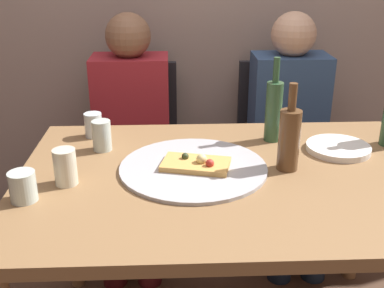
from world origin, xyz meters
TOP-DOWN VIEW (x-y plane):
  - dining_table at (0.00, 0.00)m, footprint 1.39×0.95m
  - pizza_tray at (-0.12, 0.04)m, footprint 0.49×0.49m
  - pizza_slice_last at (-0.11, 0.03)m, footprint 0.24×0.18m
  - wine_bottle at (0.19, 0.28)m, footprint 0.06×0.06m
  - beer_bottle at (0.19, 0.03)m, footprint 0.07×0.07m
  - tumbler_near at (-0.44, 0.22)m, footprint 0.07×0.07m
  - tumbler_far at (-0.62, -0.15)m, footprint 0.08×0.08m
  - wine_glass at (-0.52, -0.05)m, footprint 0.07×0.07m
  - short_glass at (-0.50, 0.35)m, footprint 0.07×0.07m
  - plate_stack at (0.41, 0.17)m, footprint 0.23×0.23m
  - chair_left at (-0.38, 0.87)m, footprint 0.44×0.44m
  - chair_right at (0.38, 0.87)m, footprint 0.44×0.44m
  - guest_in_sweater at (-0.38, 0.72)m, footprint 0.36×0.56m
  - guest_in_beanie at (0.38, 0.72)m, footprint 0.36×0.56m

SIDE VIEW (x-z plane):
  - chair_left at x=-0.38m, z-range 0.06..0.96m
  - chair_right at x=0.38m, z-range 0.06..0.96m
  - guest_in_sweater at x=-0.38m, z-range 0.06..1.23m
  - guest_in_beanie at x=0.38m, z-range 0.06..1.23m
  - dining_table at x=0.00m, z-range 0.30..1.05m
  - pizza_tray at x=-0.12m, z-range 0.75..0.77m
  - plate_stack at x=0.41m, z-range 0.75..0.78m
  - pizza_slice_last at x=-0.11m, z-range 0.75..0.80m
  - tumbler_far at x=-0.62m, z-range 0.75..0.84m
  - short_glass at x=-0.50m, z-range 0.75..0.85m
  - tumbler_near at x=-0.44m, z-range 0.75..0.87m
  - wine_glass at x=-0.52m, z-range 0.75..0.87m
  - beer_bottle at x=0.19m, z-range 0.72..1.01m
  - wine_bottle at x=0.19m, z-range 0.72..1.04m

